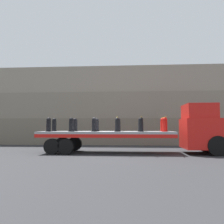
# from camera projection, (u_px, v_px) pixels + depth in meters

# --- Properties ---
(ground_plane) EXTENTS (120.00, 120.00, 0.00)m
(ground_plane) POSITION_uv_depth(u_px,v_px,m) (107.00, 153.00, 15.11)
(ground_plane) COLOR #2D2D30
(rock_cliff) EXTENTS (60.00, 3.30, 6.90)m
(rock_cliff) POSITION_uv_depth(u_px,v_px,m) (115.00, 106.00, 22.90)
(rock_cliff) COLOR #706656
(rock_cliff) RESTS_ON ground_plane
(truck_cab) EXTENTS (2.38, 2.60, 2.92)m
(truck_cab) POSITION_uv_depth(u_px,v_px,m) (204.00, 129.00, 14.74)
(truck_cab) COLOR red
(truck_cab) RESTS_ON ground_plane
(flatbed_trailer) EXTENTS (8.08, 2.56, 1.30)m
(flatbed_trailer) POSITION_uv_depth(u_px,v_px,m) (96.00, 136.00, 15.22)
(flatbed_trailer) COLOR gray
(flatbed_trailer) RESTS_ON ground_plane
(fire_hydrant_black_near_0) EXTENTS (0.34, 0.52, 0.84)m
(fire_hydrant_black_near_0) POSITION_uv_depth(u_px,v_px,m) (49.00, 125.00, 14.94)
(fire_hydrant_black_near_0) COLOR black
(fire_hydrant_black_near_0) RESTS_ON flatbed_trailer
(fire_hydrant_black_far_0) EXTENTS (0.34, 0.52, 0.84)m
(fire_hydrant_black_far_0) POSITION_uv_depth(u_px,v_px,m) (54.00, 125.00, 16.01)
(fire_hydrant_black_far_0) COLOR black
(fire_hydrant_black_far_0) RESTS_ON flatbed_trailer
(fire_hydrant_black_near_1) EXTENTS (0.34, 0.52, 0.84)m
(fire_hydrant_black_near_1) POSITION_uv_depth(u_px,v_px,m) (71.00, 125.00, 14.83)
(fire_hydrant_black_near_1) COLOR black
(fire_hydrant_black_near_1) RESTS_ON flatbed_trailer
(fire_hydrant_black_far_1) EXTENTS (0.34, 0.52, 0.84)m
(fire_hydrant_black_far_1) POSITION_uv_depth(u_px,v_px,m) (75.00, 125.00, 15.90)
(fire_hydrant_black_far_1) COLOR black
(fire_hydrant_black_far_1) RESTS_ON flatbed_trailer
(fire_hydrant_black_near_2) EXTENTS (0.34, 0.52, 0.84)m
(fire_hydrant_black_near_2) POSITION_uv_depth(u_px,v_px,m) (94.00, 125.00, 14.72)
(fire_hydrant_black_near_2) COLOR black
(fire_hydrant_black_near_2) RESTS_ON flatbed_trailer
(fire_hydrant_black_far_2) EXTENTS (0.34, 0.52, 0.84)m
(fire_hydrant_black_far_2) POSITION_uv_depth(u_px,v_px,m) (97.00, 125.00, 15.80)
(fire_hydrant_black_far_2) COLOR black
(fire_hydrant_black_far_2) RESTS_ON flatbed_trailer
(fire_hydrant_black_near_3) EXTENTS (0.34, 0.52, 0.84)m
(fire_hydrant_black_near_3) POSITION_uv_depth(u_px,v_px,m) (117.00, 125.00, 14.61)
(fire_hydrant_black_near_3) COLOR black
(fire_hydrant_black_near_3) RESTS_ON flatbed_trailer
(fire_hydrant_black_far_3) EXTENTS (0.34, 0.52, 0.84)m
(fire_hydrant_black_far_3) POSITION_uv_depth(u_px,v_px,m) (118.00, 125.00, 15.69)
(fire_hydrant_black_far_3) COLOR black
(fire_hydrant_black_far_3) RESTS_ON flatbed_trailer
(fire_hydrant_black_near_4) EXTENTS (0.34, 0.52, 0.84)m
(fire_hydrant_black_near_4) POSITION_uv_depth(u_px,v_px,m) (141.00, 125.00, 14.51)
(fire_hydrant_black_near_4) COLOR black
(fire_hydrant_black_near_4) RESTS_ON flatbed_trailer
(fire_hydrant_black_far_4) EXTENTS (0.34, 0.52, 0.84)m
(fire_hydrant_black_far_4) POSITION_uv_depth(u_px,v_px,m) (140.00, 125.00, 15.58)
(fire_hydrant_black_far_4) COLOR black
(fire_hydrant_black_far_4) RESTS_ON flatbed_trailer
(fire_hydrant_red_near_5) EXTENTS (0.34, 0.52, 0.84)m
(fire_hydrant_red_near_5) POSITION_uv_depth(u_px,v_px,m) (165.00, 125.00, 14.40)
(fire_hydrant_red_near_5) COLOR red
(fire_hydrant_red_near_5) RESTS_ON flatbed_trailer
(fire_hydrant_red_far_5) EXTENTS (0.34, 0.52, 0.84)m
(fire_hydrant_red_far_5) POSITION_uv_depth(u_px,v_px,m) (163.00, 125.00, 15.47)
(fire_hydrant_red_far_5) COLOR red
(fire_hydrant_red_far_5) RESTS_ON flatbed_trailer
(cargo_strap_rear) EXTENTS (0.05, 2.65, 0.01)m
(cargo_strap_rear) POSITION_uv_depth(u_px,v_px,m) (118.00, 118.00, 15.18)
(cargo_strap_rear) COLOR yellow
(cargo_strap_rear) RESTS_ON fire_hydrant_black_near_3
(cargo_strap_middle) EXTENTS (0.05, 2.65, 0.01)m
(cargo_strap_middle) POSITION_uv_depth(u_px,v_px,m) (141.00, 117.00, 15.07)
(cargo_strap_middle) COLOR yellow
(cargo_strap_middle) RESTS_ON fire_hydrant_black_near_4
(cargo_strap_front) EXTENTS (0.05, 2.65, 0.01)m
(cargo_strap_front) POSITION_uv_depth(u_px,v_px,m) (164.00, 117.00, 14.96)
(cargo_strap_front) COLOR yellow
(cargo_strap_front) RESTS_ON fire_hydrant_red_near_5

